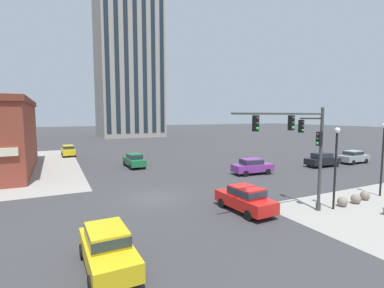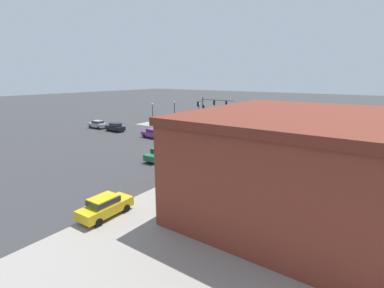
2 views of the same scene
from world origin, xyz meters
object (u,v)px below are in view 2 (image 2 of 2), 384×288
Objects in this scene: pedestrian_near_bench at (228,119)px; car_main_mid at (269,133)px; bollard_sphere_curb_b at (189,127)px; street_lamp_mid_sidewalk at (174,111)px; car_main_northbound_far at (342,149)px; traffic_signal_main at (208,109)px; pedestrian_at_curb at (180,119)px; car_main_southbound_near at (98,124)px; street_lamp_corner_far at (152,111)px; pedestrian_with_bag at (201,118)px; car_main_northbound_near at (105,206)px; car_main_southbound_far at (160,153)px; bollard_sphere_curb_c at (183,126)px; car_cross_eastbound at (153,133)px; bollard_sphere_curb_a at (194,128)px; bench_near_signal at (194,125)px; car_parked_curb at (217,130)px; car_cross_westbound at (115,127)px; pedestrian_walking_east at (193,121)px; street_lamp_corner_near at (199,113)px.

pedestrian_near_bench is 0.38× the size of car_main_mid.
street_lamp_mid_sidewalk reaches higher than bollard_sphere_curb_b.
pedestrian_near_bench is 0.38× the size of car_main_northbound_far.
traffic_signal_main is at bearing 6.07° from car_main_mid.
car_main_southbound_near reaches higher than pedestrian_at_curb.
pedestrian_at_curb is at bearing -124.22° from street_lamp_corner_far.
car_main_northbound_near reaches higher than pedestrian_with_bag.
car_main_southbound_far is at bearing 105.07° from traffic_signal_main.
bollard_sphere_curb_c is 0.15× the size of car_cross_eastbound.
pedestrian_near_bench is 0.38× the size of car_main_southbound_near.
street_lamp_corner_far is at bearing 0.79° from bollard_sphere_curb_a.
street_lamp_corner_far is (8.85, -0.09, 2.78)m from bollard_sphere_curb_c.
street_lamp_mid_sidewalk is at bearing 178.08° from street_lamp_corner_far.
car_main_mid is (-17.14, -12.38, 0.00)m from car_cross_eastbound.
traffic_signal_main is 13.39m from pedestrian_at_curb.
bench_near_signal is 0.41× the size of car_parked_curb.
car_cross_westbound is at bearing 50.97° from bollard_sphere_curb_c.
bollard_sphere_curb_c is at bearing 96.35° from pedestrian_walking_east.
bollard_sphere_curb_b is 0.15× the size of car_main_mid.
pedestrian_near_bench is 26.77m from car_cross_westbound.
car_parked_curb is (-5.64, 2.20, -2.52)m from street_lamp_corner_near.
traffic_signal_main reaches higher than car_main_mid.
car_cross_westbound is at bearing -1.40° from car_cross_eastbound.
car_parked_curb is (-5.02, 14.05, -0.05)m from pedestrian_near_bench.
street_lamp_corner_near is 1.24× the size of car_main_northbound_near.
bollard_sphere_curb_a is at bearing -65.63° from car_main_northbound_near.
street_lamp_corner_near reaches higher than car_main_northbound_near.
bollard_sphere_curb_b is at bearing -4.18° from traffic_signal_main.
street_lamp_mid_sidewalk is 1.28× the size of car_main_southbound_near.
pedestrian_walking_east is at bearing -10.34° from car_main_mid.
traffic_signal_main is 4.27× the size of pedestrian_with_bag.
traffic_signal_main is 1.61× the size of car_main_mid.
car_cross_westbound is at bearing 89.96° from street_lamp_corner_far.
pedestrian_near_bench is at bearing -104.76° from bollard_sphere_curb_b.
bollard_sphere_curb_c is (1.44, 0.25, 0.00)m from bollard_sphere_curb_b.
car_parked_curb is at bearing 134.60° from pedestrian_with_bag.
bench_near_signal is at bearing -12.51° from car_main_northbound_far.
bollard_sphere_curb_c is at bearing 3.63° from car_main_mid.
car_parked_curb is at bearing 162.77° from bollard_sphere_curb_a.
car_cross_eastbound is (17.12, -23.70, 0.00)m from car_main_northbound_near.
pedestrian_at_curb is 0.32× the size of street_lamp_corner_far.
car_cross_westbound is 20.59m from car_parked_curb.
car_main_southbound_near is (21.14, 10.74, -3.65)m from traffic_signal_main.
car_cross_eastbound is at bearing 82.94° from pedestrian_near_bench.
car_main_northbound_near and car_main_mid have the same top height.
bollard_sphere_curb_b is at bearing -170.30° from bollard_sphere_curb_c.
car_main_northbound_near is (-15.91, 35.13, 0.58)m from bollard_sphere_curb_a.
street_lamp_corner_near is at bearing 120.30° from pedestrian_with_bag.
bollard_sphere_curb_b is at bearing -145.47° from car_main_southbound_near.
pedestrian_walking_east is 16.07m from car_cross_eastbound.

